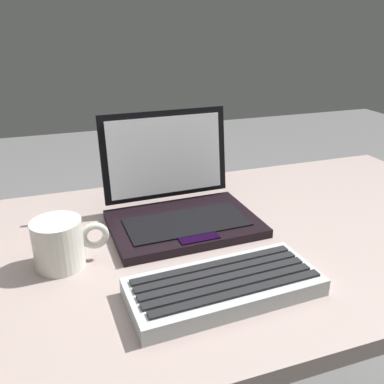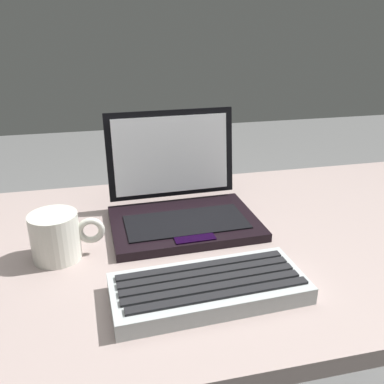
% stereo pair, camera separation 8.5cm
% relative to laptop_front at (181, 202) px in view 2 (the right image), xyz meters
% --- Properties ---
extents(desk, '(1.48, 0.70, 0.76)m').
position_rel_laptop_front_xyz_m(desk, '(-0.00, -0.09, -0.13)').
color(desk, '#A28E89').
rests_on(desk, ground).
extents(laptop_front, '(0.32, 0.25, 0.23)m').
position_rel_laptop_front_xyz_m(laptop_front, '(0.00, 0.00, 0.00)').
color(laptop_front, black).
rests_on(laptop_front, desk).
extents(external_keyboard, '(0.32, 0.15, 0.03)m').
position_rel_laptop_front_xyz_m(external_keyboard, '(-0.01, -0.28, -0.03)').
color(external_keyboard, '#B1B8B8').
rests_on(external_keyboard, desk).
extents(coffee_mug, '(0.14, 0.09, 0.09)m').
position_rel_laptop_front_xyz_m(coffee_mug, '(-0.25, -0.10, -0.00)').
color(coffee_mug, silver).
rests_on(coffee_mug, desk).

